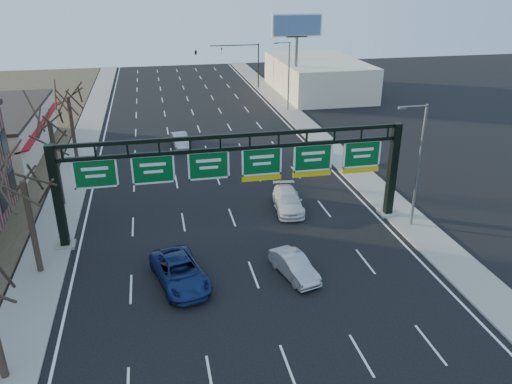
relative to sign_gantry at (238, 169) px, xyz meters
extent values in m
plane|color=black|center=(-0.16, -8.00, -4.63)|extent=(160.00, 160.00, 0.00)
cube|color=gray|center=(-12.96, 12.00, -4.57)|extent=(3.00, 120.00, 0.12)
cube|color=gray|center=(12.64, 12.00, -4.57)|extent=(3.00, 120.00, 0.12)
cube|color=white|center=(-0.16, 12.00, -4.62)|extent=(21.60, 120.00, 0.01)
cube|color=black|center=(-11.86, 0.00, -1.03)|extent=(0.55, 0.55, 7.20)
cube|color=gray|center=(-11.86, 0.00, -4.53)|extent=(1.20, 1.20, 0.20)
cube|color=black|center=(11.54, 0.00, -1.03)|extent=(0.55, 0.55, 7.20)
cube|color=gray|center=(11.54, 0.00, -4.53)|extent=(1.20, 1.20, 0.20)
cube|color=black|center=(-0.16, 0.00, 2.42)|extent=(23.40, 0.25, 0.25)
cube|color=black|center=(-0.16, 0.00, 1.52)|extent=(23.40, 0.25, 0.25)
cube|color=#054F1F|center=(-9.33, 0.00, 0.47)|extent=(2.80, 0.10, 2.00)
cube|color=#054F1F|center=(-5.66, 0.00, 0.47)|extent=(2.80, 0.10, 2.00)
cube|color=#054F1F|center=(-1.99, 0.00, 0.47)|extent=(2.80, 0.10, 2.00)
cube|color=#054F1F|center=(1.67, 0.00, 0.47)|extent=(2.80, 0.10, 2.00)
cube|color=yellow|center=(1.67, 0.00, -0.75)|extent=(2.80, 0.10, 0.40)
cube|color=#054F1F|center=(5.34, 0.00, 0.47)|extent=(2.80, 0.10, 2.00)
cube|color=yellow|center=(5.34, 0.00, -0.75)|extent=(2.80, 0.10, 0.40)
cube|color=#054F1F|center=(9.01, 0.00, 0.47)|extent=(2.80, 0.10, 2.00)
cube|color=yellow|center=(9.01, 0.00, -0.75)|extent=(2.80, 0.10, 0.40)
cube|color=#AA1118|center=(-16.56, 21.00, -1.63)|extent=(1.20, 18.00, 0.40)
cube|color=beige|center=(19.84, 42.00, -2.13)|extent=(12.00, 20.00, 5.00)
cylinder|color=#32261B|center=(-12.96, -3.00, -1.47)|extent=(0.36, 0.36, 6.08)
cylinder|color=#32261B|center=(-12.96, 7.00, -1.09)|extent=(0.36, 0.36, 6.84)
cylinder|color=#32261B|center=(-12.96, 17.00, -1.28)|extent=(0.36, 0.36, 6.46)
cylinder|color=slate|center=(12.44, -2.00, -0.01)|extent=(0.20, 0.20, 9.00)
cylinder|color=slate|center=(11.54, -2.00, 4.39)|extent=(1.80, 0.12, 0.12)
cube|color=slate|center=(10.64, -2.00, 4.34)|extent=(0.50, 0.22, 0.15)
cylinder|color=slate|center=(12.44, 32.00, -0.01)|extent=(0.20, 0.20, 9.00)
cylinder|color=slate|center=(11.54, 32.00, 4.39)|extent=(1.80, 0.12, 0.12)
cube|color=slate|center=(10.64, 32.00, 4.34)|extent=(0.50, 0.22, 0.15)
cylinder|color=slate|center=(14.84, 37.00, -0.13)|extent=(0.50, 0.50, 9.00)
cube|color=slate|center=(14.84, 37.00, 4.37)|extent=(3.00, 0.30, 0.20)
cube|color=white|center=(14.84, 37.00, 5.87)|extent=(7.00, 0.30, 3.00)
cube|color=#496793|center=(14.84, 36.80, 5.87)|extent=(6.60, 0.05, 2.60)
cylinder|color=black|center=(11.64, 47.00, -1.13)|extent=(0.18, 0.18, 7.00)
cylinder|color=black|center=(7.84, 47.00, 2.17)|extent=(7.60, 0.14, 0.14)
imported|color=black|center=(5.84, 47.00, 1.37)|extent=(0.20, 0.20, 1.00)
imported|color=black|center=(1.84, 47.00, 1.37)|extent=(0.54, 0.54, 1.62)
imported|color=navy|center=(-4.58, -6.01, -3.86)|extent=(3.75, 5.98, 1.54)
imported|color=#A5A6AA|center=(2.24, -6.63, -3.95)|extent=(2.42, 4.33, 1.35)
imported|color=white|center=(4.35, 2.51, -3.90)|extent=(2.57, 5.20, 1.45)
imported|color=#393B3D|center=(9.39, 12.78, -3.87)|extent=(2.40, 4.67, 1.52)
imported|color=#A3A3A7|center=(-2.76, 19.68, -3.91)|extent=(1.88, 4.50, 1.45)
camera|label=1|loc=(-5.40, -31.42, 12.27)|focal=35.00mm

